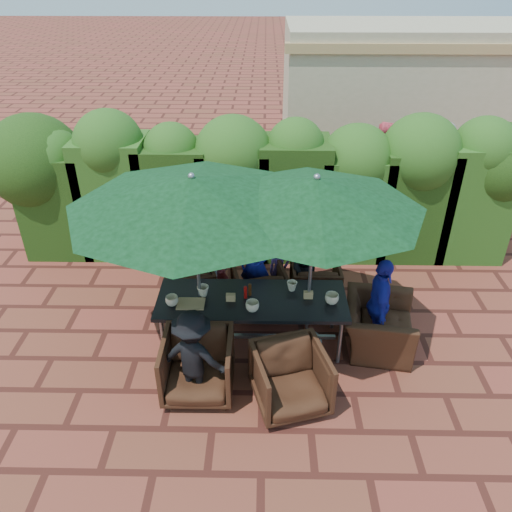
{
  "coord_description": "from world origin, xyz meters",
  "views": [
    {
      "loc": [
        0.01,
        -5.41,
        4.59
      ],
      "look_at": [
        -0.1,
        0.4,
        1.03
      ],
      "focal_mm": 35.0,
      "sensor_mm": 36.0,
      "label": 1
    }
  ],
  "objects_px": {
    "umbrella_left": "(192,193)",
    "chair_end_right": "(379,319)",
    "chair_far_mid": "(259,285)",
    "umbrella_right": "(316,194)",
    "chair_near_right": "(291,376)",
    "chair_far_right": "(315,279)",
    "chair_near_left": "(198,364)",
    "dining_table": "(252,303)",
    "chair_far_left": "(190,282)"
  },
  "relations": [
    {
      "from": "umbrella_left",
      "to": "chair_end_right",
      "type": "xyz_separation_m",
      "value": [
        2.37,
        -0.06,
        -1.77
      ]
    },
    {
      "from": "chair_far_mid",
      "to": "umbrella_right",
      "type": "bearing_deg",
      "value": 117.57
    },
    {
      "from": "chair_near_right",
      "to": "chair_end_right",
      "type": "distance_m",
      "value": 1.6
    },
    {
      "from": "chair_far_right",
      "to": "chair_near_left",
      "type": "relative_size",
      "value": 0.87
    },
    {
      "from": "dining_table",
      "to": "umbrella_right",
      "type": "xyz_separation_m",
      "value": [
        0.74,
        0.05,
        1.54
      ]
    },
    {
      "from": "chair_far_right",
      "to": "chair_far_mid",
      "type": "bearing_deg",
      "value": 11.49
    },
    {
      "from": "chair_far_mid",
      "to": "umbrella_left",
      "type": "bearing_deg",
      "value": 33.43
    },
    {
      "from": "chair_far_right",
      "to": "chair_end_right",
      "type": "bearing_deg",
      "value": 125.61
    },
    {
      "from": "chair_end_right",
      "to": "chair_far_left",
      "type": "bearing_deg",
      "value": 79.85
    },
    {
      "from": "umbrella_right",
      "to": "chair_end_right",
      "type": "height_order",
      "value": "umbrella_right"
    },
    {
      "from": "umbrella_left",
      "to": "chair_far_right",
      "type": "height_order",
      "value": "umbrella_left"
    },
    {
      "from": "chair_far_mid",
      "to": "chair_end_right",
      "type": "relative_size",
      "value": 0.75
    },
    {
      "from": "chair_far_left",
      "to": "chair_end_right",
      "type": "height_order",
      "value": "chair_end_right"
    },
    {
      "from": "chair_far_mid",
      "to": "chair_near_right",
      "type": "relative_size",
      "value": 0.92
    },
    {
      "from": "chair_end_right",
      "to": "chair_far_right",
      "type": "bearing_deg",
      "value": 45.95
    },
    {
      "from": "dining_table",
      "to": "chair_near_left",
      "type": "height_order",
      "value": "chair_near_left"
    },
    {
      "from": "umbrella_right",
      "to": "chair_far_right",
      "type": "relative_size",
      "value": 3.52
    },
    {
      "from": "chair_far_right",
      "to": "chair_end_right",
      "type": "xyz_separation_m",
      "value": [
        0.76,
        -1.03,
        0.07
      ]
    },
    {
      "from": "umbrella_left",
      "to": "chair_far_mid",
      "type": "height_order",
      "value": "umbrella_left"
    },
    {
      "from": "chair_far_mid",
      "to": "chair_near_left",
      "type": "xyz_separation_m",
      "value": [
        -0.7,
        -1.7,
        0.04
      ]
    },
    {
      "from": "umbrella_right",
      "to": "chair_far_left",
      "type": "relative_size",
      "value": 3.69
    },
    {
      "from": "chair_far_mid",
      "to": "chair_near_right",
      "type": "distance_m",
      "value": 1.92
    },
    {
      "from": "umbrella_left",
      "to": "chair_near_right",
      "type": "distance_m",
      "value": 2.4
    },
    {
      "from": "umbrella_left",
      "to": "chair_end_right",
      "type": "distance_m",
      "value": 2.96
    },
    {
      "from": "dining_table",
      "to": "chair_far_mid",
      "type": "relative_size",
      "value": 3.23
    },
    {
      "from": "umbrella_right",
      "to": "chair_far_left",
      "type": "xyz_separation_m",
      "value": [
        -1.7,
        0.89,
        -1.86
      ]
    },
    {
      "from": "umbrella_left",
      "to": "chair_far_right",
      "type": "xyz_separation_m",
      "value": [
        1.61,
        0.97,
        -1.84
      ]
    },
    {
      "from": "chair_far_left",
      "to": "chair_near_right",
      "type": "xyz_separation_m",
      "value": [
        1.43,
        -1.98,
        0.06
      ]
    },
    {
      "from": "chair_near_left",
      "to": "chair_near_right",
      "type": "height_order",
      "value": "chair_near_left"
    },
    {
      "from": "chair_near_left",
      "to": "chair_end_right",
      "type": "height_order",
      "value": "chair_end_right"
    },
    {
      "from": "chair_far_left",
      "to": "chair_near_left",
      "type": "relative_size",
      "value": 0.83
    },
    {
      "from": "chair_far_mid",
      "to": "chair_near_left",
      "type": "height_order",
      "value": "chair_near_left"
    },
    {
      "from": "umbrella_left",
      "to": "chair_near_right",
      "type": "height_order",
      "value": "umbrella_left"
    },
    {
      "from": "umbrella_left",
      "to": "chair_far_mid",
      "type": "bearing_deg",
      "value": 45.77
    },
    {
      "from": "chair_end_right",
      "to": "umbrella_right",
      "type": "bearing_deg",
      "value": 96.29
    },
    {
      "from": "umbrella_right",
      "to": "chair_near_right",
      "type": "distance_m",
      "value": 2.12
    },
    {
      "from": "dining_table",
      "to": "chair_far_left",
      "type": "distance_m",
      "value": 1.38
    },
    {
      "from": "chair_far_right",
      "to": "chair_far_left",
      "type": "bearing_deg",
      "value": 1.67
    },
    {
      "from": "chair_end_right",
      "to": "chair_far_mid",
      "type": "bearing_deg",
      "value": 71.77
    },
    {
      "from": "dining_table",
      "to": "chair_near_right",
      "type": "height_order",
      "value": "chair_near_right"
    },
    {
      "from": "chair_far_left",
      "to": "chair_near_right",
      "type": "height_order",
      "value": "chair_near_right"
    },
    {
      "from": "chair_far_left",
      "to": "chair_far_mid",
      "type": "height_order",
      "value": "chair_far_mid"
    },
    {
      "from": "chair_far_mid",
      "to": "chair_near_left",
      "type": "distance_m",
      "value": 1.84
    },
    {
      "from": "chair_near_left",
      "to": "chair_end_right",
      "type": "xyz_separation_m",
      "value": [
        2.31,
        0.86,
        0.02
      ]
    },
    {
      "from": "chair_far_right",
      "to": "chair_near_left",
      "type": "height_order",
      "value": "chair_near_left"
    },
    {
      "from": "chair_far_left",
      "to": "chair_near_left",
      "type": "bearing_deg",
      "value": 81.77
    },
    {
      "from": "chair_far_left",
      "to": "chair_end_right",
      "type": "distance_m",
      "value": 2.81
    },
    {
      "from": "chair_far_left",
      "to": "chair_far_right",
      "type": "distance_m",
      "value": 1.89
    },
    {
      "from": "chair_far_mid",
      "to": "chair_near_right",
      "type": "xyz_separation_m",
      "value": [
        0.39,
        -1.88,
        0.03
      ]
    },
    {
      "from": "chair_far_left",
      "to": "chair_near_right",
      "type": "relative_size",
      "value": 0.85
    }
  ]
}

